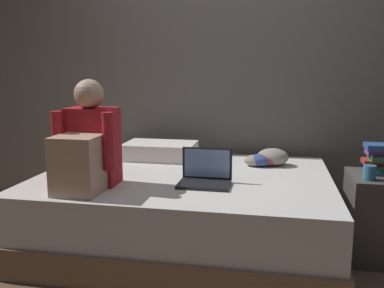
% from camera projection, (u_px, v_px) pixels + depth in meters
% --- Properties ---
extents(ground_plane, '(8.00, 8.00, 0.00)m').
position_uv_depth(ground_plane, '(206.00, 264.00, 2.63)').
color(ground_plane, brown).
extents(wall_back, '(5.60, 0.10, 2.70)m').
position_uv_depth(wall_back, '(230.00, 52.00, 3.55)').
color(wall_back, slate).
rests_on(wall_back, ground_plane).
extents(bed, '(2.00, 1.50, 0.50)m').
position_uv_depth(bed, '(185.00, 209.00, 2.92)').
color(bed, '#7A6047').
rests_on(bed, ground_plane).
extents(nightstand, '(0.44, 0.46, 0.55)m').
position_uv_depth(nightstand, '(383.00, 217.00, 2.68)').
color(nightstand, '#474442').
rests_on(nightstand, ground_plane).
extents(person_sitting, '(0.39, 0.44, 0.66)m').
position_uv_depth(person_sitting, '(87.00, 147.00, 2.51)').
color(person_sitting, '#B21E28').
rests_on(person_sitting, bed).
extents(laptop, '(0.32, 0.23, 0.22)m').
position_uv_depth(laptop, '(205.00, 176.00, 2.62)').
color(laptop, black).
rests_on(laptop, bed).
extents(pillow, '(0.56, 0.36, 0.13)m').
position_uv_depth(pillow, '(160.00, 151.00, 3.35)').
color(pillow, silver).
rests_on(pillow, bed).
extents(book_stack, '(0.24, 0.18, 0.20)m').
position_uv_depth(book_stack, '(383.00, 159.00, 2.67)').
color(book_stack, '#284C84').
rests_on(book_stack, nightstand).
extents(mug, '(0.08, 0.08, 0.09)m').
position_uv_depth(mug, '(369.00, 173.00, 2.53)').
color(mug, teal).
rests_on(mug, nightstand).
extents(clothes_pile, '(0.33, 0.22, 0.13)m').
position_uv_depth(clothes_pile, '(267.00, 158.00, 3.12)').
color(clothes_pile, gray).
rests_on(clothes_pile, bed).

